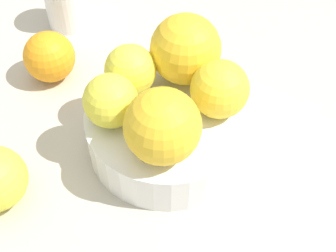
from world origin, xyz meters
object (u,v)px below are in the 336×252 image
Objects in this scene: orange_in_bowl_1 at (163,126)px; ceramic_cup at (66,2)px; fruit_bowl at (168,130)px; orange_in_bowl_4 at (133,68)px; orange_in_bowl_0 at (186,49)px; orange_in_bowl_2 at (111,101)px; orange_loose_1 at (49,57)px; orange_in_bowl_3 at (220,89)px.

ceramic_cup is (31.66, -11.68, -5.63)cm from orange_in_bowl_1.
orange_in_bowl_4 reaches higher than fruit_bowl.
orange_in_bowl_0 is 1.39× the size of orange_in_bowl_4.
ceramic_cup is (24.33, -12.29, -4.65)cm from orange_in_bowl_2.
orange_in_bowl_0 is 1.08× the size of ceramic_cup.
fruit_bowl is 2.47× the size of ceramic_cup.
orange_loose_1 is at bearing 5.87° from fruit_bowl.
orange_loose_1 is (14.35, 2.56, -5.08)cm from orange_in_bowl_4.
orange_in_bowl_0 is 6.92cm from orange_in_bowl_3.
fruit_bowl is at bearing 49.59° from orange_in_bowl_3.
orange_in_bowl_0 is 26.19cm from ceramic_cup.
orange_in_bowl_1 is (-6.16, 10.48, -0.20)cm from orange_in_bowl_0.
orange_in_bowl_3 is (-7.82, -9.41, 0.27)cm from orange_in_bowl_2.
orange_in_bowl_0 is 20.34cm from orange_loose_1.
orange_loose_1 is 12.36cm from ceramic_cup.
fruit_bowl is 3.18× the size of orange_in_bowl_2.
orange_in_bowl_1 is 1.32× the size of orange_in_bowl_4.
fruit_bowl is at bearing -174.13° from orange_loose_1.
orange_in_bowl_3 is at bearing 165.77° from orange_in_bowl_0.
ceramic_cup reaches higher than fruit_bowl.
orange_in_bowl_0 is 11.22cm from orange_in_bowl_2.
orange_in_bowl_1 is 1.21× the size of orange_in_bowl_3.
orange_in_bowl_3 reaches higher than ceramic_cup.
orange_in_bowl_4 reaches higher than ceramic_cup.
orange_in_bowl_2 is 0.78× the size of ceramic_cup.
orange_in_bowl_2 is at bearing 110.18° from orange_in_bowl_4.
orange_in_bowl_1 is at bearing 174.55° from orange_loose_1.
orange_in_bowl_0 reaches higher than orange_loose_1.
fruit_bowl is 20.50cm from orange_loose_1.
orange_in_bowl_4 is at bearing -169.87° from orange_loose_1.
orange_loose_1 is (24.16, 6.54, -5.36)cm from orange_in_bowl_3.
orange_in_bowl_2 reaches higher than fruit_bowl.
orange_in_bowl_3 is 0.95× the size of orange_loose_1.
ceramic_cup is at bearing -20.26° from orange_in_bowl_1.
orange_in_bowl_4 is at bearing 22.07° from orange_in_bowl_3.
orange_in_bowl_1 reaches higher than orange_in_bowl_3.
ceramic_cup is at bearing -14.49° from fruit_bowl.
fruit_bowl is at bearing 165.51° from ceramic_cup.
fruit_bowl is 2.41× the size of orange_in_bowl_1.
orange_in_bowl_2 is 1.00× the size of orange_in_bowl_4.
orange_in_bowl_0 is at bearing -154.84° from orange_loose_1.
orange_in_bowl_2 reaches higher than orange_loose_1.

